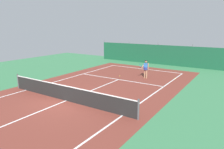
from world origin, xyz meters
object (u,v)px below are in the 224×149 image
Objects in this scene: tennis_player at (146,68)px; tennis_ball_midcourt at (120,76)px; tennis_net at (66,93)px; tennis_ball_near_player at (175,78)px.

tennis_player is 2.59m from tennis_ball_midcourt.
tennis_net is 7.55m from tennis_ball_midcourt.
tennis_player is at bearing 77.75° from tennis_net.
tennis_ball_near_player is (4.09, 9.48, -0.48)m from tennis_net.
tennis_player is 24.85× the size of tennis_ball_midcourt.
tennis_ball_near_player is 1.00× the size of tennis_ball_midcourt.
tennis_net reaches higher than tennis_ball_midcourt.
tennis_net is at bearing 84.29° from tennis_player.
tennis_ball_midcourt is (-2.34, -0.64, -0.93)m from tennis_player.
tennis_ball_midcourt is at bearing 94.28° from tennis_net.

